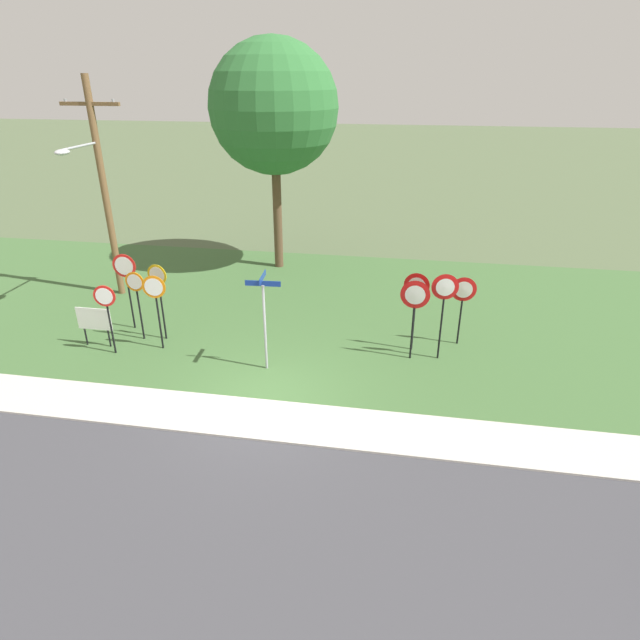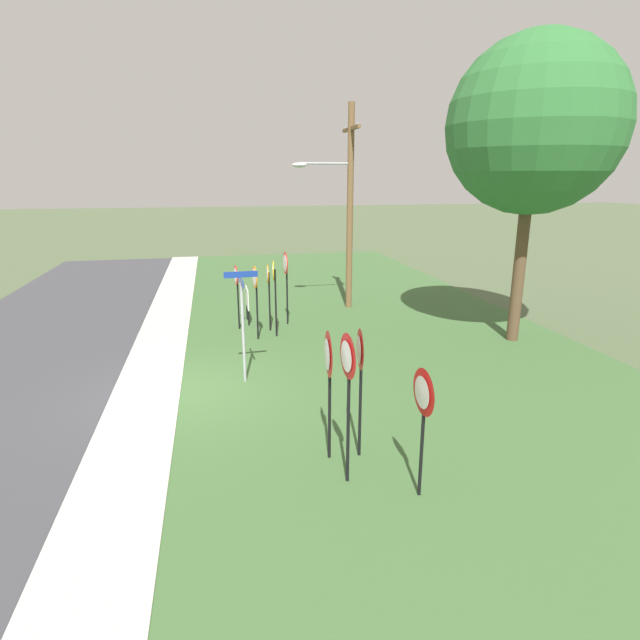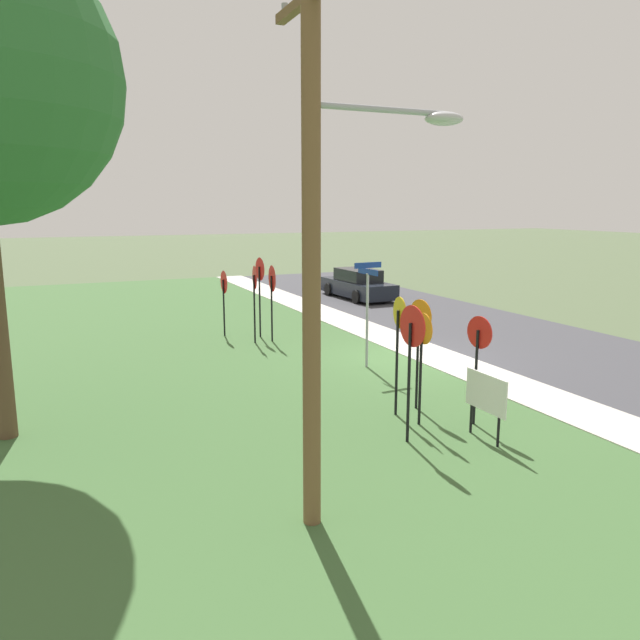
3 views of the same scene
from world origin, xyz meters
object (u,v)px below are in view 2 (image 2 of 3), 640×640
at_px(stop_sign_far_left, 268,284).
at_px(yield_sign_far_right, 347,373).
at_px(yield_sign_far_left, 359,363).
at_px(stop_sign_near_right, 255,287).
at_px(stop_sign_far_center, 237,284).
at_px(notice_board, 247,300).
at_px(stop_sign_near_left, 274,283).
at_px(utility_pole, 346,200).
at_px(street_name_post, 243,317).
at_px(yield_sign_near_left, 328,365).
at_px(yield_sign_near_right, 422,404).
at_px(oak_tree_left, 534,127).
at_px(stop_sign_far_right, 286,272).

bearing_deg(stop_sign_far_left, yield_sign_far_right, 4.19).
relative_size(yield_sign_far_left, yield_sign_far_right, 0.93).
bearing_deg(stop_sign_near_right, stop_sign_far_center, -163.85).
relative_size(stop_sign_far_left, notice_board, 1.79).
bearing_deg(stop_sign_near_right, yield_sign_far_left, 2.98).
xyz_separation_m(stop_sign_near_left, notice_board, (-1.84, -0.76, -0.94)).
bearing_deg(utility_pole, street_name_post, -32.40).
distance_m(yield_sign_far_left, utility_pole, 11.47).
bearing_deg(yield_sign_far_right, stop_sign_far_center, -176.91).
bearing_deg(stop_sign_near_left, yield_sign_far_right, 9.71).
xyz_separation_m(yield_sign_near_left, yield_sign_far_left, (0.03, 0.57, 0.01)).
relative_size(stop_sign_far_center, yield_sign_far_right, 0.83).
height_order(stop_sign_near_right, notice_board, stop_sign_near_right).
relative_size(yield_sign_far_right, notice_board, 2.10).
distance_m(stop_sign_far_center, yield_sign_near_right, 10.40).
height_order(stop_sign_far_left, oak_tree_left, oak_tree_left).
height_order(stop_sign_far_right, oak_tree_left, oak_tree_left).
xyz_separation_m(stop_sign_far_right, oak_tree_left, (3.25, 6.76, 4.52)).
bearing_deg(yield_sign_far_right, street_name_post, -168.63).
bearing_deg(stop_sign_near_left, yield_sign_near_left, 8.80).
relative_size(stop_sign_far_center, notice_board, 1.74).
bearing_deg(oak_tree_left, stop_sign_near_right, -102.20).
bearing_deg(stop_sign_far_left, yield_sign_far_left, 7.30).
bearing_deg(yield_sign_near_right, stop_sign_far_center, -169.18).
distance_m(stop_sign_near_left, stop_sign_far_center, 1.60).
xyz_separation_m(yield_sign_far_left, street_name_post, (-4.04, -1.81, -0.14)).
relative_size(stop_sign_far_left, street_name_post, 0.79).
relative_size(yield_sign_near_left, yield_sign_far_right, 0.93).
bearing_deg(notice_board, stop_sign_near_right, 3.86).
relative_size(stop_sign_far_center, stop_sign_far_right, 0.86).
relative_size(stop_sign_near_left, stop_sign_near_right, 1.05).
relative_size(stop_sign_near_left, oak_tree_left, 0.28).
xyz_separation_m(stop_sign_near_left, yield_sign_far_left, (7.64, 0.58, 0.06)).
xyz_separation_m(stop_sign_far_left, yield_sign_far_left, (8.33, 0.71, 0.24)).
bearing_deg(stop_sign_near_right, stop_sign_far_left, 144.25).
height_order(stop_sign_near_left, yield_sign_near_right, stop_sign_near_left).
distance_m(yield_sign_far_left, oak_tree_left, 9.96).
distance_m(utility_pole, oak_tree_left, 7.02).
height_order(stop_sign_far_left, yield_sign_near_right, stop_sign_far_left).
xyz_separation_m(stop_sign_near_right, oak_tree_left, (1.72, 7.94, 4.67)).
bearing_deg(yield_sign_far_right, yield_sign_near_right, 54.47).
distance_m(stop_sign_far_center, yield_sign_far_left, 8.91).
bearing_deg(notice_board, yield_sign_far_left, 7.74).
height_order(stop_sign_far_center, oak_tree_left, oak_tree_left).
relative_size(stop_sign_near_left, yield_sign_far_left, 1.01).
distance_m(stop_sign_near_right, notice_board, 2.20).
bearing_deg(notice_board, yield_sign_far_right, 4.77).
height_order(stop_sign_near_left, street_name_post, street_name_post).
height_order(stop_sign_near_right, yield_sign_near_left, yield_sign_near_left).
bearing_deg(yield_sign_near_right, stop_sign_far_left, -174.40).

